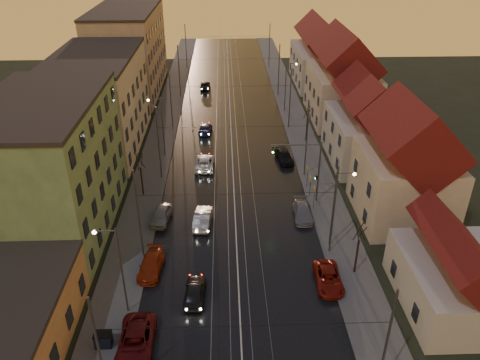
{
  "coord_description": "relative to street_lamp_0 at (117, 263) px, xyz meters",
  "views": [
    {
      "loc": [
        -0.94,
        -25.54,
        27.01
      ],
      "look_at": [
        0.61,
        18.33,
        2.69
      ],
      "focal_mm": 35.0,
      "sensor_mm": 36.0,
      "label": 1
    }
  ],
  "objects": [
    {
      "name": "traffic_light_mast",
      "position": [
        17.1,
        16.0,
        -0.29
      ],
      "size": [
        5.3,
        0.32,
        7.2
      ],
      "color": "#595B60",
      "rests_on": "ground"
    },
    {
      "name": "catenary_pole_l_2",
      "position": [
        0.5,
        22.0,
        -0.39
      ],
      "size": [
        0.16,
        0.16,
        9.0
      ],
      "primitive_type": "cylinder",
      "color": "#595B60",
      "rests_on": "ground"
    },
    {
      "name": "tram_rail_2",
      "position": [
        9.87,
        38.0,
        -4.83
      ],
      "size": [
        0.06,
        120.0,
        0.03
      ],
      "primitive_type": "cube",
      "color": "gray",
      "rests_on": "road"
    },
    {
      "name": "apartment_left_3",
      "position": [
        -8.4,
        56.0,
        2.11
      ],
      "size": [
        10.0,
        24.0,
        14.0
      ],
      "primitive_type": "cube",
      "color": "#9F7F67",
      "rests_on": "ground"
    },
    {
      "name": "tram_rail_1",
      "position": [
        8.33,
        38.0,
        -4.83
      ],
      "size": [
        0.06,
        120.0,
        0.03
      ],
      "primitive_type": "cube",
      "color": "gray",
      "rests_on": "road"
    },
    {
      "name": "catenary_pole_l_0",
      "position": [
        0.5,
        -8.0,
        -0.39
      ],
      "size": [
        0.16,
        0.16,
        9.0
      ],
      "primitive_type": "cylinder",
      "color": "#595B60",
      "rests_on": "ground"
    },
    {
      "name": "bare_tree_1",
      "position": [
        19.31,
        4.0,
        -2.4
      ],
      "size": [
        1.09,
        1.09,
        5.11
      ],
      "color": "black",
      "rests_on": "ground"
    },
    {
      "name": "parked_right_1",
      "position": [
        16.13,
        13.02,
        -4.23
      ],
      "size": [
        2.02,
        4.56,
        1.3
      ],
      "primitive_type": "imported",
      "rotation": [
        0.0,
        0.0,
        -0.04
      ],
      "color": "#96969C",
      "rests_on": "ground"
    },
    {
      "name": "catenary_pole_r_4",
      "position": [
        17.7,
        52.0,
        -0.39
      ],
      "size": [
        0.16,
        0.16,
        9.0
      ],
      "primitive_type": "cylinder",
      "color": "#595B60",
      "rests_on": "ground"
    },
    {
      "name": "catenary_pole_l_1",
      "position": [
        0.5,
        7.0,
        -0.39
      ],
      "size": [
        0.16,
        0.16,
        9.0
      ],
      "primitive_type": "cylinder",
      "color": "#595B60",
      "rests_on": "ground"
    },
    {
      "name": "apartment_left_2",
      "position": [
        -8.4,
        32.0,
        1.11
      ],
      "size": [
        10.0,
        20.0,
        12.0
      ],
      "primitive_type": "cube",
      "color": "#BDB092",
      "rests_on": "ground"
    },
    {
      "name": "parked_right_2",
      "position": [
        15.74,
        25.98,
        -4.13
      ],
      "size": [
        2.37,
        4.62,
        1.51
      ],
      "primitive_type": "imported",
      "rotation": [
        0.0,
        0.0,
        0.14
      ],
      "color": "black",
      "rests_on": "ground"
    },
    {
      "name": "road",
      "position": [
        9.1,
        38.0,
        -4.87
      ],
      "size": [
        16.0,
        120.0,
        0.04
      ],
      "primitive_type": "cube",
      "color": "black",
      "rests_on": "ground"
    },
    {
      "name": "apartment_left_1",
      "position": [
        -8.4,
        12.0,
        1.61
      ],
      "size": [
        10.0,
        18.0,
        13.0
      ],
      "primitive_type": "cube",
      "color": "#567B4E",
      "rests_on": "ground"
    },
    {
      "name": "parked_left_3",
      "position": [
        1.5,
        12.83,
        -4.16
      ],
      "size": [
        2.28,
        4.46,
        1.45
      ],
      "primitive_type": "imported",
      "rotation": [
        0.0,
        0.0,
        -0.14
      ],
      "color": "#A6A6AC",
      "rests_on": "ground"
    },
    {
      "name": "catenary_pole_r_3",
      "position": [
        17.7,
        37.0,
        -0.39
      ],
      "size": [
        0.16,
        0.16,
        9.0
      ],
      "primitive_type": "cylinder",
      "color": "#595B60",
      "rests_on": "ground"
    },
    {
      "name": "house_right_1",
      "position": [
        26.1,
        13.0,
        0.56
      ],
      "size": [
        8.67,
        10.2,
        10.8
      ],
      "color": "beige",
      "rests_on": "ground"
    },
    {
      "name": "driving_car_2",
      "position": [
        5.6,
        24.61,
        -4.2
      ],
      "size": [
        2.48,
        5.03,
        1.37
      ],
      "primitive_type": "imported",
      "rotation": [
        0.0,
        0.0,
        3.1
      ],
      "color": "white",
      "rests_on": "ground"
    },
    {
      "name": "driving_car_0",
      "position": [
        5.5,
        1.38,
        -4.19
      ],
      "size": [
        1.88,
        4.17,
        1.39
      ],
      "primitive_type": "imported",
      "rotation": [
        0.0,
        0.0,
        3.08
      ],
      "color": "black",
      "rests_on": "ground"
    },
    {
      "name": "parked_left_1",
      "position": [
        1.56,
        -3.74,
        -4.14
      ],
      "size": [
        2.55,
        5.43,
        1.5
      ],
      "primitive_type": "imported",
      "rotation": [
        0.0,
        0.0,
        0.01
      ],
      "color": "#5D1012",
      "rests_on": "ground"
    },
    {
      "name": "house_right_3",
      "position": [
        26.1,
        41.0,
        0.92
      ],
      "size": [
        9.18,
        14.28,
        11.5
      ],
      "color": "beige",
      "rests_on": "ground"
    },
    {
      "name": "house_right_2",
      "position": [
        26.1,
        26.0,
        -0.24
      ],
      "size": [
        9.18,
        12.24,
        9.2
      ],
      "color": "beige",
      "rests_on": "ground"
    },
    {
      "name": "street_lamp_1",
      "position": [
        18.21,
        8.0,
        0.0
      ],
      "size": [
        1.75,
        0.32,
        8.0
      ],
      "color": "#595B60",
      "rests_on": "ground"
    },
    {
      "name": "catenary_pole_r_5",
      "position": [
        17.7,
        70.0,
        -0.39
      ],
      "size": [
        0.16,
        0.16,
        9.0
      ],
      "primitive_type": "cylinder",
      "color": "#595B60",
      "rests_on": "ground"
    },
    {
      "name": "house_right_4",
      "position": [
        26.1,
        59.0,
        0.16
      ],
      "size": [
        9.18,
        16.32,
        10.0
      ],
      "color": "beige",
      "rests_on": "ground"
    },
    {
      "name": "driving_car_3",
      "position": [
        5.35,
        35.62,
        -4.26
      ],
      "size": [
        2.07,
        4.44,
        1.25
      ],
      "primitive_type": "imported",
      "rotation": [
        0.0,
        0.0,
        3.07
      ],
      "color": "navy",
      "rests_on": "ground"
    },
    {
      "name": "driving_car_4",
      "position": [
        4.7,
        56.15,
        -4.16
      ],
      "size": [
        1.83,
        4.33,
        1.46
      ],
      "primitive_type": "imported",
      "rotation": [
        0.0,
        0.0,
        3.12
      ],
      "color": "black",
      "rests_on": "ground"
    },
    {
      "name": "sidewalk_left",
      "position": [
        -0.9,
        38.0,
        -4.81
      ],
      "size": [
        4.0,
        120.0,
        0.15
      ],
      "primitive_type": "cube",
      "color": "#4C4C4C",
      "rests_on": "ground"
    },
    {
      "name": "driving_car_1",
      "position": [
        5.8,
        12.02,
        -4.13
      ],
      "size": [
        1.99,
        4.73,
        1.52
      ],
      "primitive_type": "imported",
      "rotation": [
        0.0,
        0.0,
        3.06
      ],
      "color": "#A4A3A8",
      "rests_on": "ground"
    },
    {
      "name": "parked_left_2",
      "position": [
        1.5,
        4.89,
        -4.23
      ],
      "size": [
        2.2,
        4.65,
        1.31
      ],
      "primitive_type": "imported",
      "rotation": [
        0.0,
        0.0,
        -0.08
      ],
      "color": "#A52E10",
      "rests_on": "ground"
    },
    {
      "name": "catenary_pole_l_4",
      "position": [
        0.5,
        52.0,
        -0.39
      ],
      "size": [
        0.16,
        0.16,
        9.0
      ],
      "primitive_type": "cylinder",
      "color": "#595B60",
      "rests_on": "ground"
    },
    {
      "name": "tram_rail_0",
      "position": [
        6.9,
        38.0,
        -4.83
      ],
      "size": [
        0.06,
        120.0,
        0.03
      ],
      "primitive_type": "cube",
      "color": "gray",
      "rests_on": "road"
    },
    {
      "name": "street_lamp_2",
      "position": [
        0.0,
        28.0,
        0.0
      ],
      "size": [
        1.75,
        0.32,
        8.0
      ],
      "color": "#595B60",
      "rests_on": "ground"
    },
    {
      "name": "catenary_pole_l_5",
      "position": [
        0.5,
        70.0,
        -0.39
      ],
      "size": [
        0.16,
        0.16,
        9.0
      ],
      "primitive_type": "cylinder",
      "color": "#595B60",
      "rests_on": "ground"
    },
    {
      "name": "catenary_pole_r_0",
      "position": [
        17.7,
        -8.0,
        -0.39
      ],
      "size": [
        0.16,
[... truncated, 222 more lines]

